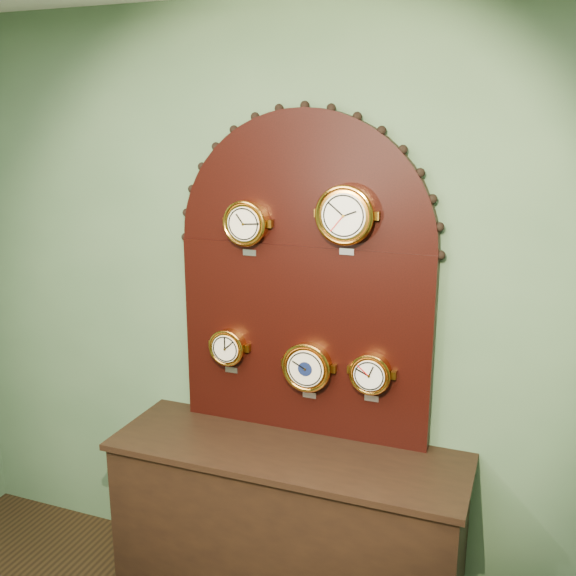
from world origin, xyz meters
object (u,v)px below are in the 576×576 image
at_px(roman_clock, 246,223).
at_px(barometer, 307,367).
at_px(display_board, 304,268).
at_px(tide_clock, 371,373).
at_px(arabic_clock, 345,215).
at_px(shop_counter, 286,532).
at_px(hygrometer, 228,347).

relative_size(roman_clock, barometer, 0.91).
distance_m(display_board, tide_clock, 0.56).
xyz_separation_m(arabic_clock, tide_clock, (0.13, 0.00, -0.70)).
distance_m(shop_counter, barometer, 0.79).
bearing_deg(barometer, display_board, 123.43).
height_order(arabic_clock, barometer, arabic_clock).
xyz_separation_m(display_board, hygrometer, (-0.36, -0.07, -0.40)).
relative_size(shop_counter, tide_clock, 6.63).
bearing_deg(shop_counter, barometer, 73.90).
relative_size(barometer, tide_clock, 1.18).
xyz_separation_m(barometer, tide_clock, (0.30, 0.00, 0.01)).
bearing_deg(barometer, hygrometer, 179.78).
relative_size(shop_counter, roman_clock, 6.15).
bearing_deg(display_board, tide_clock, -10.88).
distance_m(display_board, hygrometer, 0.54).
bearing_deg(arabic_clock, roman_clock, 179.85).
bearing_deg(roman_clock, tide_clock, 0.05).
height_order(roman_clock, hygrometer, roman_clock).
height_order(shop_counter, display_board, display_board).
xyz_separation_m(roman_clock, barometer, (0.30, -0.00, -0.65)).
bearing_deg(arabic_clock, barometer, 179.86).
relative_size(shop_counter, hygrometer, 6.87).
distance_m(roman_clock, hygrometer, 0.61).
xyz_separation_m(arabic_clock, hygrometer, (-0.57, 0.00, -0.66)).
height_order(roman_clock, arabic_clock, arabic_clock).
height_order(shop_counter, tide_clock, tide_clock).
bearing_deg(display_board, roman_clock, -165.36).
distance_m(roman_clock, arabic_clock, 0.47).
relative_size(hygrometer, barometer, 0.81).
xyz_separation_m(shop_counter, tide_clock, (0.34, 0.15, 0.79)).
height_order(hygrometer, barometer, hygrometer).
relative_size(display_board, roman_clock, 5.88).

